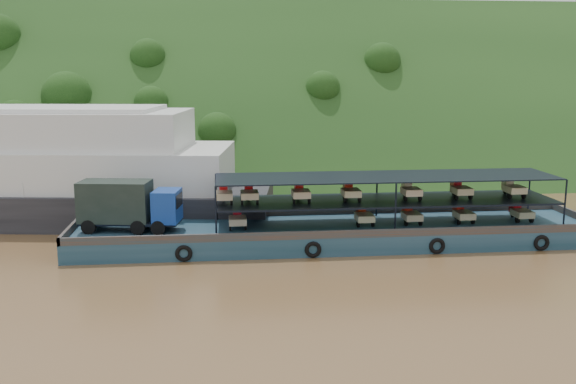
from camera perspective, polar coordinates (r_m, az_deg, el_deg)
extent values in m
plane|color=brown|center=(42.91, 3.10, -4.89)|extent=(160.00, 160.00, 0.00)
cube|color=#173413|center=(77.93, -1.13, 2.23)|extent=(140.00, 39.60, 39.60)
cube|color=#123341|center=(43.92, 4.16, -3.73)|extent=(35.00, 7.00, 1.20)
cube|color=#592D19|center=(46.98, 3.44, -1.70)|extent=(35.00, 0.20, 0.50)
cube|color=#592D19|center=(40.47, 5.03, -3.76)|extent=(35.00, 0.20, 0.50)
cube|color=#592D19|center=(44.11, -18.70, -3.08)|extent=(0.20, 7.00, 0.50)
torus|color=black|center=(39.89, -9.25, -5.42)|extent=(1.06, 0.26, 1.06)
torus|color=black|center=(40.23, 2.25, -5.14)|extent=(1.06, 0.26, 1.06)
torus|color=black|center=(42.12, 13.12, -4.69)|extent=(1.06, 0.26, 1.06)
torus|color=black|center=(44.88, 21.61, -4.22)|extent=(1.06, 0.26, 1.06)
cylinder|color=black|center=(43.21, -17.30, -2.98)|extent=(0.98, 0.47, 0.94)
cylinder|color=black|center=(45.03, -16.45, -2.38)|extent=(0.98, 0.47, 0.94)
cylinder|color=black|center=(42.23, -13.20, -3.08)|extent=(0.98, 0.47, 0.94)
cylinder|color=black|center=(44.09, -12.50, -2.47)|extent=(0.98, 0.47, 0.94)
cylinder|color=black|center=(41.90, -11.46, -3.12)|extent=(0.98, 0.47, 0.94)
cylinder|color=black|center=(43.76, -10.83, -2.50)|extent=(0.98, 0.47, 0.94)
cube|color=black|center=(43.33, -13.81, -2.57)|extent=(6.66, 3.03, 0.19)
cube|color=navy|center=(42.47, -10.70, -1.21)|extent=(1.93, 2.48, 2.08)
cube|color=black|center=(42.22, -9.66, -0.72)|extent=(0.34, 1.87, 0.85)
cube|color=black|center=(43.32, -15.09, -0.78)|extent=(4.82, 2.93, 2.64)
cube|color=black|center=(44.16, 8.67, -0.74)|extent=(23.00, 5.00, 0.12)
cube|color=black|center=(43.87, 8.73, 1.36)|extent=(23.00, 5.00, 0.08)
cylinder|color=black|center=(40.28, -6.43, -1.81)|extent=(0.12, 0.12, 3.30)
cylinder|color=black|center=(45.17, -6.41, -0.43)|extent=(0.12, 0.12, 3.30)
cylinder|color=black|center=(41.80, 9.54, -1.43)|extent=(0.12, 0.12, 3.30)
cylinder|color=black|center=(46.54, 7.89, -0.14)|extent=(0.12, 0.12, 3.30)
cylinder|color=black|center=(46.23, 23.40, -1.01)|extent=(0.12, 0.12, 3.30)
cylinder|color=black|center=(50.55, 20.65, 0.13)|extent=(0.12, 0.12, 3.30)
cylinder|color=black|center=(44.06, -4.55, -2.54)|extent=(0.12, 0.52, 0.52)
cylinder|color=black|center=(42.30, -5.15, -3.11)|extent=(0.14, 0.52, 0.52)
cylinder|color=black|center=(42.33, -3.80, -3.08)|extent=(0.14, 0.52, 0.52)
cube|color=#CDB891|center=(42.57, -4.50, -2.54)|extent=(1.15, 1.50, 0.44)
cube|color=#A90B19|center=(43.65, -4.55, -1.96)|extent=(0.55, 0.80, 0.80)
cube|color=#A90B19|center=(43.35, -4.55, -1.37)|extent=(0.50, 0.10, 0.10)
cylinder|color=black|center=(45.09, 6.39, -2.26)|extent=(0.12, 0.52, 0.52)
cylinder|color=black|center=(43.28, 6.25, -2.81)|extent=(0.14, 0.52, 0.52)
cylinder|color=black|center=(43.50, 7.54, -2.77)|extent=(0.14, 0.52, 0.52)
cube|color=beige|center=(43.64, 6.81, -2.25)|extent=(1.15, 1.50, 0.44)
cube|color=#B32C0B|center=(44.69, 6.48, -1.70)|extent=(0.55, 0.80, 0.80)
cube|color=#B32C0B|center=(44.40, 6.55, -1.12)|extent=(0.50, 0.10, 0.10)
cylinder|color=black|center=(45.91, 10.42, -2.14)|extent=(0.12, 0.52, 0.52)
cylinder|color=black|center=(44.09, 10.45, -2.67)|extent=(0.14, 0.52, 0.52)
cylinder|color=black|center=(44.39, 11.69, -2.63)|extent=(0.14, 0.52, 0.52)
cube|color=#C1B489|center=(44.49, 10.96, -2.12)|extent=(1.15, 1.50, 0.44)
cube|color=#B71D0C|center=(45.52, 10.55, -1.58)|extent=(0.55, 0.80, 0.80)
cube|color=#B71D0C|center=(45.23, 10.64, -1.02)|extent=(0.50, 0.10, 0.10)
cylinder|color=black|center=(47.09, 14.72, -1.99)|extent=(0.12, 0.52, 0.52)
cylinder|color=black|center=(45.27, 14.93, -2.51)|extent=(0.14, 0.52, 0.52)
cylinder|color=black|center=(45.64, 16.11, -2.47)|extent=(0.14, 0.52, 0.52)
cube|color=#C7BC8C|center=(45.70, 15.38, -1.97)|extent=(1.15, 1.50, 0.44)
cube|color=#B5180C|center=(46.70, 14.88, -1.45)|extent=(0.55, 0.80, 0.80)
cube|color=#B5180C|center=(46.42, 15.00, -0.90)|extent=(0.50, 0.10, 0.10)
cylinder|color=black|center=(48.73, 19.34, -1.83)|extent=(0.12, 0.52, 0.52)
cylinder|color=black|center=(46.93, 19.72, -2.32)|extent=(0.14, 0.52, 0.52)
cylinder|color=black|center=(47.37, 20.81, -2.27)|extent=(0.14, 0.52, 0.52)
cube|color=tan|center=(47.38, 20.11, -1.80)|extent=(1.15, 1.50, 0.44)
cube|color=#AD0B12|center=(48.36, 19.53, -1.30)|extent=(0.55, 0.80, 0.80)
cube|color=#AD0B12|center=(48.08, 19.67, -0.77)|extent=(0.50, 0.10, 0.10)
cylinder|color=black|center=(43.73, -3.54, -0.32)|extent=(0.12, 0.52, 0.52)
cylinder|color=black|center=(41.94, -4.10, -0.80)|extent=(0.14, 0.52, 0.52)
cylinder|color=black|center=(41.99, -2.74, -0.78)|extent=(0.14, 0.52, 0.52)
cube|color=#C1AF88|center=(42.24, -3.45, -0.24)|extent=(1.15, 1.50, 0.44)
cube|color=red|center=(43.33, -3.53, 0.28)|extent=(0.55, 0.80, 0.80)
cube|color=red|center=(43.05, -3.52, 0.89)|extent=(0.50, 0.10, 0.10)
cylinder|color=black|center=(44.01, 0.92, -0.23)|extent=(0.12, 0.52, 0.52)
cylinder|color=black|center=(42.20, 0.54, -0.71)|extent=(0.14, 0.52, 0.52)
cylinder|color=black|center=(42.32, 1.89, -0.68)|extent=(0.14, 0.52, 0.52)
cube|color=beige|center=(42.53, 1.16, -0.15)|extent=(1.15, 1.50, 0.44)
cube|color=red|center=(43.62, 0.97, 0.37)|extent=(0.55, 0.80, 0.80)
cube|color=red|center=(43.33, 1.00, 0.97)|extent=(0.50, 0.10, 0.10)
cylinder|color=black|center=(44.54, 5.24, -0.14)|extent=(0.12, 0.52, 0.52)
cylinder|color=black|center=(42.72, 5.06, -0.61)|extent=(0.14, 0.52, 0.52)
cylinder|color=black|center=(42.92, 6.37, -0.58)|extent=(0.14, 0.52, 0.52)
cube|color=#C7BD8C|center=(43.08, 5.63, -0.06)|extent=(1.15, 1.50, 0.44)
cube|color=red|center=(44.16, 5.33, 0.45)|extent=(0.55, 0.80, 0.80)
cube|color=red|center=(43.88, 5.39, 1.05)|extent=(0.50, 0.10, 0.10)
cylinder|color=black|center=(45.54, 10.37, -0.03)|extent=(0.12, 0.52, 0.52)
cylinder|color=black|center=(43.70, 10.40, -0.48)|extent=(0.14, 0.52, 0.52)
cylinder|color=black|center=(43.99, 11.65, -0.45)|extent=(0.14, 0.52, 0.52)
cube|color=beige|center=(44.11, 10.91, 0.05)|extent=(1.15, 1.50, 0.44)
cube|color=beige|center=(45.16, 10.50, 0.55)|extent=(0.55, 0.80, 0.80)
cube|color=beige|center=(44.89, 10.59, 1.13)|extent=(0.50, 0.10, 0.10)
cylinder|color=black|center=(46.65, 14.53, 0.06)|extent=(0.12, 0.52, 0.52)
cylinder|color=black|center=(44.83, 14.73, -0.38)|extent=(0.14, 0.52, 0.52)
cylinder|color=black|center=(45.19, 15.91, -0.35)|extent=(0.14, 0.52, 0.52)
cube|color=tan|center=(45.26, 15.19, 0.14)|extent=(1.15, 1.50, 0.44)
cube|color=#B50C12|center=(46.29, 14.69, 0.62)|extent=(0.55, 0.80, 0.80)
cube|color=#B50C12|center=(46.02, 14.80, 1.19)|extent=(0.50, 0.10, 0.10)
cylinder|color=black|center=(48.11, 18.74, 0.15)|extent=(0.12, 0.52, 0.52)
cylinder|color=black|center=(46.30, 19.11, -0.28)|extent=(0.14, 0.52, 0.52)
cylinder|color=black|center=(46.74, 20.22, -0.25)|extent=(0.14, 0.52, 0.52)
cube|color=beige|center=(46.77, 19.51, 0.23)|extent=(1.15, 1.50, 0.44)
cube|color=beige|center=(47.76, 18.93, 0.69)|extent=(0.55, 0.80, 0.80)
cube|color=beige|center=(47.50, 19.07, 1.24)|extent=(0.50, 0.10, 0.10)
cylinder|color=black|center=(43.69, -5.75, -0.36)|extent=(0.12, 0.52, 0.52)
cylinder|color=black|center=(41.92, -6.42, -0.85)|extent=(0.14, 0.52, 0.52)
cylinder|color=black|center=(41.93, -5.05, -0.82)|extent=(0.14, 0.52, 0.52)
cube|color=#C1AF88|center=(42.20, -5.74, -0.29)|extent=(1.15, 1.50, 0.44)
cube|color=red|center=(43.29, -5.76, 0.24)|extent=(0.55, 0.80, 0.80)
cube|color=red|center=(43.01, -5.77, 0.84)|extent=(0.50, 0.10, 0.10)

